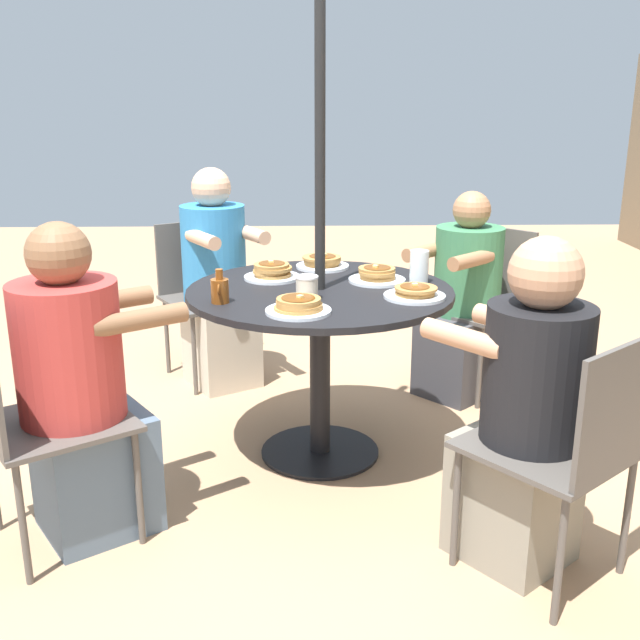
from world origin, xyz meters
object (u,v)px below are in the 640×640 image
object	(u,v)px
patio_chair_west	(30,415)
pancake_plate_d	(415,293)
pancake_plate_b	(272,272)
pancake_plate_e	(377,276)
syrup_bottle	(220,290)
coffee_cup	(307,288)
pancake_plate_a	(322,263)
patio_chair_east	(483,296)
patio_chair_south	(204,288)
patio_table	(320,319)
diner_north	(526,419)
drinking_glass_a	(419,267)
diner_south	(217,288)
pancake_plate_c	(299,306)
patio_chair_north	(573,442)
diner_east	(463,305)
diner_west	(81,398)

from	to	relation	value
patio_chair_west	pancake_plate_d	xyz separation A→B (m)	(-0.52, 1.36, 0.27)
pancake_plate_b	pancake_plate_e	bearing A→B (deg)	82.36
syrup_bottle	coffee_cup	bearing A→B (deg)	96.79
patio_chair_west	pancake_plate_a	size ratio (longest dim) A/B	3.46
patio_chair_east	pancake_plate_d	bearing A→B (deg)	109.53
patio_chair_west	syrup_bottle	world-z (taller)	syrup_bottle
coffee_cup	patio_chair_south	bearing A→B (deg)	-154.98
patio_table	coffee_cup	size ratio (longest dim) A/B	11.69
pancake_plate_a	pancake_plate_e	distance (m)	0.36
pancake_plate_a	patio_chair_south	bearing A→B (deg)	-134.95
patio_chair_west	syrup_bottle	xyz separation A→B (m)	(-0.47, 0.60, 0.31)
patio_table	syrup_bottle	distance (m)	0.48
diner_north	patio_chair_east	distance (m)	1.62
drinking_glass_a	pancake_plate_d	bearing A→B (deg)	-12.12
diner_south	pancake_plate_c	distance (m)	1.33
patio_chair_north	pancake_plate_c	bearing A→B (deg)	106.56
diner_east	pancake_plate_b	distance (m)	1.13
diner_north	diner_east	world-z (taller)	diner_north
patio_chair_north	diner_south	bearing A→B (deg)	86.24
pancake_plate_a	pancake_plate_b	xyz separation A→B (m)	(0.21, -0.23, 0.01)
patio_chair_north	patio_chair_west	size ratio (longest dim) A/B	1.00
diner_south	diner_east	bearing A→B (deg)	140.62
pancake_plate_c	pancake_plate_d	bearing A→B (deg)	113.41
diner_north	drinking_glass_a	size ratio (longest dim) A/B	7.99
pancake_plate_d	pancake_plate_e	world-z (taller)	pancake_plate_e
pancake_plate_b	drinking_glass_a	world-z (taller)	drinking_glass_a
pancake_plate_d	patio_chair_north	bearing A→B (deg)	26.17
diner_north	diner_south	xyz separation A→B (m)	(-1.68, -1.17, 0.02)
pancake_plate_c	drinking_glass_a	xyz separation A→B (m)	(-0.45, 0.51, 0.05)
patio_table	patio_chair_north	xyz separation A→B (m)	(0.93, 0.75, -0.12)
pancake_plate_e	drinking_glass_a	bearing A→B (deg)	81.25
patio_chair_east	pancake_plate_a	world-z (taller)	patio_chair_east
pancake_plate_d	patio_chair_south	bearing A→B (deg)	-140.18
diner_south	pancake_plate_c	world-z (taller)	diner_south
diner_south	drinking_glass_a	world-z (taller)	diner_south
patio_chair_west	diner_west	distance (m)	0.17
diner_west	syrup_bottle	xyz separation A→B (m)	(-0.37, 0.45, 0.29)
diner_west	pancake_plate_b	size ratio (longest dim) A/B	4.62
pancake_plate_b	coffee_cup	xyz separation A→B (m)	(0.35, 0.15, 0.02)
drinking_glass_a	diner_east	bearing A→B (deg)	150.87
pancake_plate_b	diner_west	bearing A→B (deg)	-40.10
diner_west	drinking_glass_a	xyz separation A→B (m)	(-0.67, 1.27, 0.31)
diner_east	pancake_plate_a	size ratio (longest dim) A/B	4.34
patio_chair_west	pancake_plate_c	distance (m)	1.00
pancake_plate_b	drinking_glass_a	size ratio (longest dim) A/B	1.75
patio_table	patio_chair_west	world-z (taller)	patio_chair_west
diner_east	pancake_plate_b	xyz separation A→B (m)	(0.51, -0.96, 0.30)
diner_north	drinking_glass_a	bearing A→B (deg)	64.96
diner_west	coffee_cup	world-z (taller)	diner_west
patio_table	diner_west	xyz separation A→B (m)	(0.58, -0.84, -0.11)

